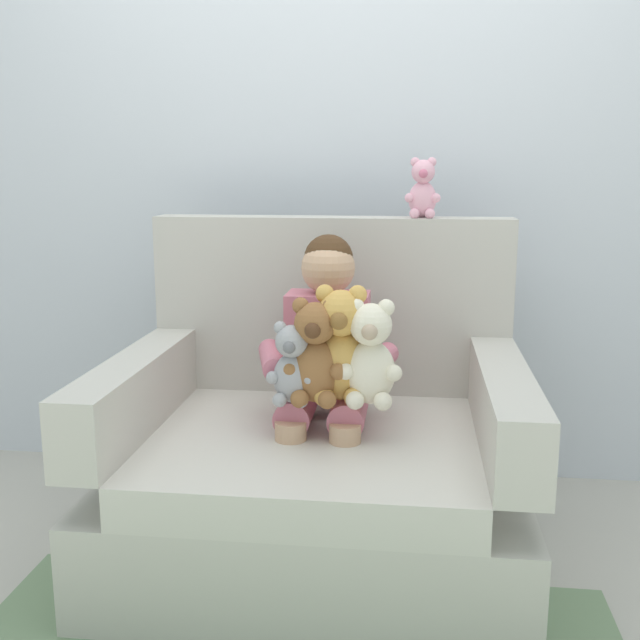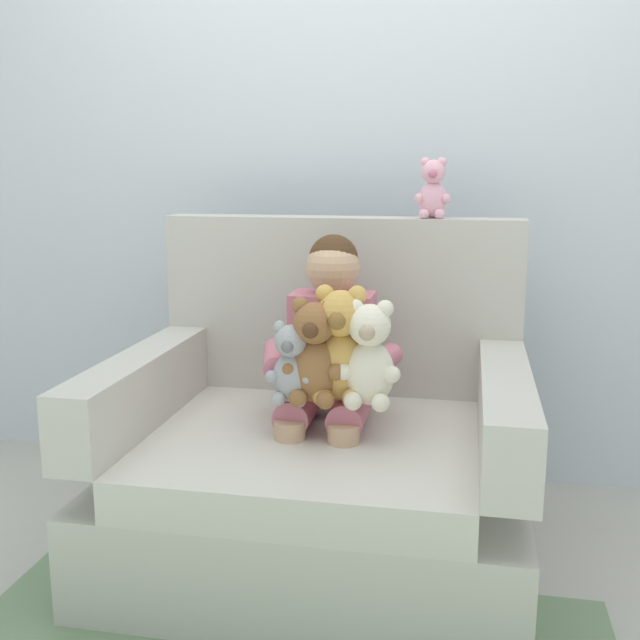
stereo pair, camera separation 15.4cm
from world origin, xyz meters
The scene contains 9 objects.
ground_plane centered at (0.00, 0.00, 0.00)m, with size 8.00×8.00×0.00m, color #ADA89E.
back_wall centered at (0.00, 0.80, 1.30)m, with size 6.00×0.10×2.60m, color silver.
armchair centered at (0.00, 0.05, 0.32)m, with size 1.24×1.01×1.05m.
seated_child centered at (0.02, 0.09, 0.65)m, with size 0.45×0.39×0.82m.
plush_brown centered at (0.01, -0.08, 0.69)m, with size 0.19×0.15×0.31m.
plush_honey centered at (0.08, -0.05, 0.71)m, with size 0.21×0.17×0.35m.
plush_grey centered at (-0.06, -0.10, 0.66)m, with size 0.14×0.12×0.24m.
plush_cream centered at (0.17, -0.08, 0.69)m, with size 0.19×0.15×0.31m.
plush_pink_on_backrest centered at (0.31, 0.43, 1.14)m, with size 0.12×0.10×0.20m.
Camera 1 is at (0.28, -2.18, 1.23)m, focal length 42.41 mm.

